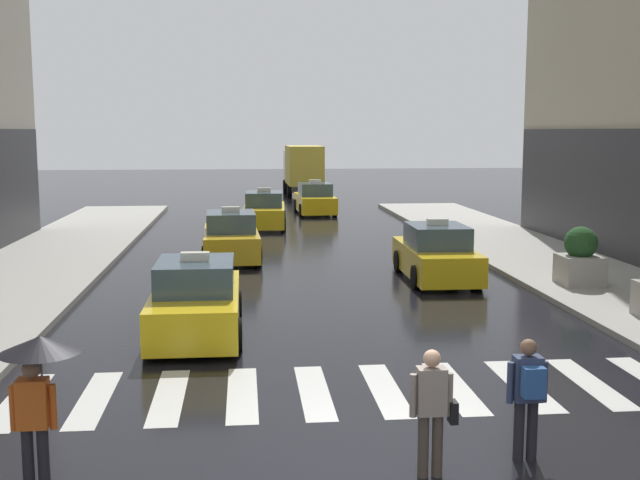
% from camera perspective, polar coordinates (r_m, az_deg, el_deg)
% --- Properties ---
extents(ground_plane, '(160.00, 160.00, 0.00)m').
position_cam_1_polar(ground_plane, '(10.68, 4.42, -16.04)').
color(ground_plane, black).
extents(crosswalk_markings, '(11.30, 2.80, 0.01)m').
position_cam_1_polar(crosswalk_markings, '(13.44, 2.17, -10.87)').
color(crosswalk_markings, silver).
rests_on(crosswalk_markings, ground).
extents(taxi_lead, '(1.94, 4.55, 1.80)m').
position_cam_1_polar(taxi_lead, '(16.98, -8.98, -4.43)').
color(taxi_lead, yellow).
rests_on(taxi_lead, ground).
extents(taxi_second, '(1.98, 4.56, 1.80)m').
position_cam_1_polar(taxi_second, '(23.22, 8.44, -1.08)').
color(taxi_second, yellow).
rests_on(taxi_second, ground).
extents(taxi_third, '(2.04, 4.59, 1.80)m').
position_cam_1_polar(taxi_third, '(26.73, -6.48, 0.14)').
color(taxi_third, gold).
rests_on(taxi_third, ground).
extents(taxi_fourth, '(2.09, 4.61, 1.80)m').
position_cam_1_polar(taxi_fourth, '(35.40, -4.07, 2.08)').
color(taxi_fourth, yellow).
rests_on(taxi_fourth, ground).
extents(taxi_fifth, '(2.04, 4.59, 1.80)m').
position_cam_1_polar(taxi_fifth, '(41.19, -0.37, 2.92)').
color(taxi_fifth, yellow).
rests_on(taxi_fifth, ground).
extents(box_truck, '(2.33, 7.56, 3.35)m').
position_cam_1_polar(box_truck, '(52.49, -1.26, 5.24)').
color(box_truck, '#2D2D2D').
rests_on(box_truck, ground).
extents(pedestrian_with_umbrella, '(0.96, 0.96, 1.94)m').
position_cam_1_polar(pedestrian_with_umbrella, '(9.99, -19.82, -8.95)').
color(pedestrian_with_umbrella, black).
rests_on(pedestrian_with_umbrella, ground).
extents(pedestrian_with_backpack, '(0.55, 0.43, 1.65)m').
position_cam_1_polar(pedestrian_with_backpack, '(10.78, 14.88, -10.51)').
color(pedestrian_with_backpack, black).
rests_on(pedestrian_with_backpack, ground).
extents(pedestrian_with_handbag, '(0.60, 0.24, 1.65)m').
position_cam_1_polar(pedestrian_with_handbag, '(10.11, 8.16, -11.81)').
color(pedestrian_with_handbag, '#473D33').
rests_on(pedestrian_with_handbag, ground).
extents(planter_mid_block, '(1.10, 1.10, 1.60)m').
position_cam_1_polar(planter_mid_block, '(22.61, 18.38, -1.27)').
color(planter_mid_block, '#A8A399').
rests_on(planter_mid_block, curb_right).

